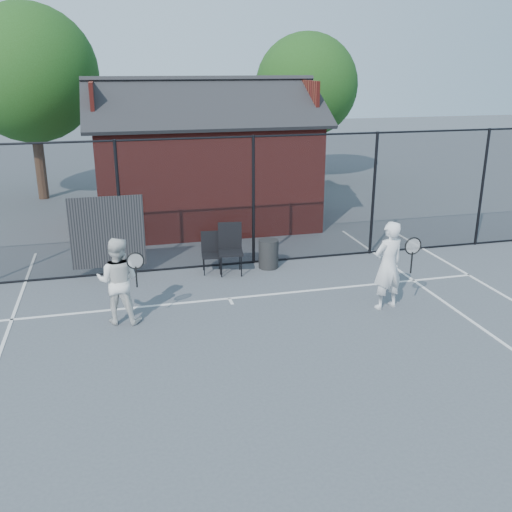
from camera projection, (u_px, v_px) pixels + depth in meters
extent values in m
plane|color=#494F54|center=(269.00, 372.00, 8.74)|extent=(80.00, 80.00, 0.00)
cube|color=white|center=(229.00, 298.00, 11.50)|extent=(11.00, 0.06, 0.01)
cube|color=white|center=(231.00, 301.00, 11.36)|extent=(0.06, 0.30, 0.01)
cylinder|color=black|center=(120.00, 209.00, 12.39)|extent=(0.07, 0.07, 3.00)
cylinder|color=black|center=(253.00, 201.00, 13.09)|extent=(0.07, 0.07, 3.00)
cylinder|color=black|center=(374.00, 194.00, 13.79)|extent=(0.07, 0.07, 3.00)
cylinder|color=black|center=(482.00, 188.00, 14.48)|extent=(0.07, 0.07, 3.00)
cylinder|color=black|center=(209.00, 138.00, 12.39)|extent=(22.00, 0.04, 0.04)
cylinder|color=black|center=(212.00, 265.00, 13.33)|extent=(22.00, 0.04, 0.04)
cube|color=black|center=(210.00, 204.00, 12.86)|extent=(22.00, 3.00, 0.01)
cube|color=black|center=(107.00, 232.00, 12.46)|extent=(1.60, 0.04, 1.60)
cube|color=maroon|center=(204.00, 172.00, 16.65)|extent=(6.00, 4.00, 3.00)
cube|color=black|center=(208.00, 102.00, 15.08)|extent=(6.50, 2.36, 1.32)
cube|color=black|center=(196.00, 98.00, 16.92)|extent=(6.50, 2.36, 1.32)
cube|color=maroon|center=(93.00, 102.00, 15.31)|extent=(0.10, 2.80, 1.06)
cube|color=maroon|center=(301.00, 99.00, 16.69)|extent=(0.10, 2.80, 1.06)
cylinder|color=#341C15|center=(40.00, 163.00, 19.70)|extent=(0.36, 0.36, 2.52)
sphere|color=#1D4213|center=(29.00, 74.00, 18.76)|extent=(4.48, 4.48, 4.48)
cylinder|color=#341C15|center=(305.00, 152.00, 22.99)|extent=(0.36, 0.36, 2.23)
sphere|color=#1D4213|center=(307.00, 85.00, 22.16)|extent=(3.97, 3.97, 3.97)
imported|color=white|center=(388.00, 265.00, 10.81)|extent=(0.70, 0.53, 1.73)
torus|color=black|center=(413.00, 246.00, 10.41)|extent=(0.34, 0.03, 0.34)
cylinder|color=black|center=(411.00, 263.00, 10.51)|extent=(0.03, 0.03, 0.42)
imported|color=white|center=(118.00, 281.00, 10.23)|extent=(0.91, 0.80, 1.60)
torus|color=black|center=(135.00, 261.00, 9.87)|extent=(0.31, 0.03, 0.31)
cylinder|color=black|center=(136.00, 277.00, 9.96)|extent=(0.03, 0.03, 0.38)
cube|color=black|center=(211.00, 254.00, 12.81)|extent=(0.48, 0.49, 0.90)
cube|color=black|center=(231.00, 250.00, 12.71)|extent=(0.60, 0.62, 1.11)
cylinder|color=#252525|center=(269.00, 254.00, 13.15)|extent=(0.56, 0.56, 0.67)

